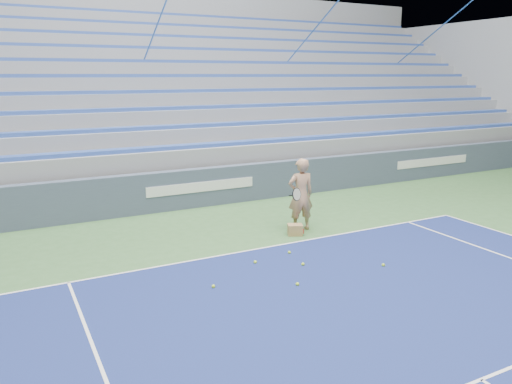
# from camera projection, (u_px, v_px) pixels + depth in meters

# --- Properties ---
(sponsor_barrier) EXTENTS (30.00, 0.32, 1.10)m
(sponsor_barrier) POSITION_uv_depth(u_px,v_px,m) (200.00, 187.00, 14.22)
(sponsor_barrier) COLOR #3E4A5F
(sponsor_barrier) RESTS_ON ground
(bleachers) EXTENTS (31.00, 9.15, 7.30)m
(bleachers) POSITION_uv_depth(u_px,v_px,m) (143.00, 111.00, 18.74)
(bleachers) COLOR gray
(bleachers) RESTS_ON ground
(tennis_player) EXTENTS (0.96, 0.88, 1.76)m
(tennis_player) POSITION_uv_depth(u_px,v_px,m) (301.00, 195.00, 11.96)
(tennis_player) COLOR tan
(tennis_player) RESTS_ON ground
(ball_box) EXTENTS (0.42, 0.39, 0.26)m
(ball_box) POSITION_uv_depth(u_px,v_px,m) (295.00, 230.00, 11.73)
(ball_box) COLOR #9F7C4D
(ball_box) RESTS_ON ground
(tennis_ball_0) EXTENTS (0.07, 0.07, 0.07)m
(tennis_ball_0) POSITION_uv_depth(u_px,v_px,m) (255.00, 262.00, 9.97)
(tennis_ball_0) COLOR #BAE82F
(tennis_ball_0) RESTS_ON ground
(tennis_ball_1) EXTENTS (0.07, 0.07, 0.07)m
(tennis_ball_1) POSITION_uv_depth(u_px,v_px,m) (383.00, 265.00, 9.81)
(tennis_ball_1) COLOR #BAE82F
(tennis_ball_1) RESTS_ON ground
(tennis_ball_2) EXTENTS (0.07, 0.07, 0.07)m
(tennis_ball_2) POSITION_uv_depth(u_px,v_px,m) (303.00, 264.00, 9.85)
(tennis_ball_2) COLOR #BAE82F
(tennis_ball_2) RESTS_ON ground
(tennis_ball_3) EXTENTS (0.07, 0.07, 0.07)m
(tennis_ball_3) POSITION_uv_depth(u_px,v_px,m) (297.00, 284.00, 8.91)
(tennis_ball_3) COLOR #BAE82F
(tennis_ball_3) RESTS_ON ground
(tennis_ball_4) EXTENTS (0.07, 0.07, 0.07)m
(tennis_ball_4) POSITION_uv_depth(u_px,v_px,m) (213.00, 286.00, 8.82)
(tennis_ball_4) COLOR #BAE82F
(tennis_ball_4) RESTS_ON ground
(tennis_ball_5) EXTENTS (0.07, 0.07, 0.07)m
(tennis_ball_5) POSITION_uv_depth(u_px,v_px,m) (289.00, 252.00, 10.51)
(tennis_ball_5) COLOR #BAE82F
(tennis_ball_5) RESTS_ON ground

